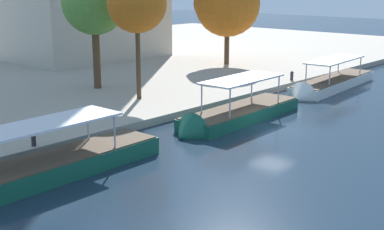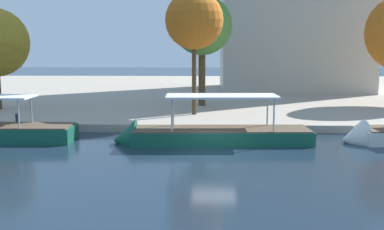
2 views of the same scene
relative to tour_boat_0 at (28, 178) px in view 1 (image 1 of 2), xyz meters
name	(u,v)px [view 1 (image 1 of 2)]	position (x,y,z in m)	size (l,w,h in m)	color
ground_plane	(272,128)	(16.42, -3.10, -0.34)	(220.00, 220.00, 0.00)	#192838
dock_promenade	(10,70)	(16.42, 30.78, -0.07)	(120.00, 55.00, 0.55)	#A39989
tour_boat_0	(28,178)	(0.00, 0.00, 0.00)	(14.59, 2.98, 3.89)	#14513D
tour_boat_1	(233,118)	(15.91, -0.14, -0.04)	(12.30, 3.35, 4.13)	#14513D
tour_boat_2	(329,86)	(30.97, 0.54, 0.00)	(14.19, 3.68, 3.68)	silver
mooring_bollard_0	(292,75)	(30.14, 3.94, 0.67)	(0.32, 0.32, 0.86)	#2D2D33
mooring_bollard_1	(34,140)	(2.63, 3.66, 0.59)	(0.29, 0.29, 0.71)	#2D2D33
tree_0	(224,2)	(33.76, 15.17, 6.99)	(7.14, 7.33, 10.19)	#4C3823
tree_2	(136,3)	(14.94, 8.57, 7.60)	(4.57, 4.65, 9.70)	#4C3823
tree_3	(95,2)	(15.68, 14.49, 7.49)	(5.43, 5.43, 10.01)	#4C3823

